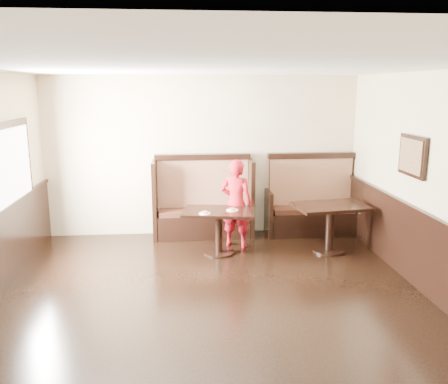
{
  "coord_description": "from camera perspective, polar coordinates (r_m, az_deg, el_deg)",
  "views": [
    {
      "loc": [
        -0.35,
        -4.82,
        2.6
      ],
      "look_at": [
        0.29,
        2.35,
        1.0
      ],
      "focal_mm": 38.0,
      "sensor_mm": 36.0,
      "label": 1
    }
  ],
  "objects": [
    {
      "name": "table_neighbor",
      "position": [
        7.74,
        12.64,
        -2.93
      ],
      "size": [
        1.21,
        0.88,
        0.77
      ],
      "rotation": [
        0.0,
        0.0,
        0.14
      ],
      "color": "black",
      "rests_on": "ground"
    },
    {
      "name": "room_shell",
      "position": [
        5.46,
        -4.24,
        -8.24
      ],
      "size": [
        7.0,
        7.0,
        7.0
      ],
      "color": "beige",
      "rests_on": "ground"
    },
    {
      "name": "pizza_plate_left",
      "position": [
        7.23,
        -2.31,
        -2.52
      ],
      "size": [
        0.18,
        0.18,
        0.03
      ],
      "color": "white",
      "rests_on": "table_main"
    },
    {
      "name": "booth_neighbor",
      "position": [
        8.7,
        10.44,
        -1.78
      ],
      "size": [
        1.65,
        0.72,
        1.45
      ],
      "color": "black",
      "rests_on": "ground"
    },
    {
      "name": "ground",
      "position": [
        5.49,
        -0.84,
        -15.76
      ],
      "size": [
        7.0,
        7.0,
        0.0
      ],
      "primitive_type": "plane",
      "color": "black",
      "rests_on": "ground"
    },
    {
      "name": "pizza_plate_right",
      "position": [
        7.41,
        1.01,
        -2.14
      ],
      "size": [
        0.19,
        0.19,
        0.04
      ],
      "color": "white",
      "rests_on": "table_main"
    },
    {
      "name": "child",
      "position": [
        7.77,
        1.47,
        -1.39
      ],
      "size": [
        0.63,
        0.53,
        1.47
      ],
      "primitive_type": "imported",
      "rotation": [
        0.0,
        0.0,
        2.73
      ],
      "color": "#AA121F",
      "rests_on": "ground"
    },
    {
      "name": "booth_main",
      "position": [
        8.39,
        -2.52,
        -1.8
      ],
      "size": [
        1.75,
        0.72,
        1.45
      ],
      "color": "black",
      "rests_on": "ground"
    },
    {
      "name": "table_main",
      "position": [
        7.46,
        -0.62,
        -3.45
      ],
      "size": [
        1.21,
        0.86,
        0.71
      ],
      "rotation": [
        0.0,
        0.0,
        -0.15
      ],
      "color": "black",
      "rests_on": "ground"
    }
  ]
}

